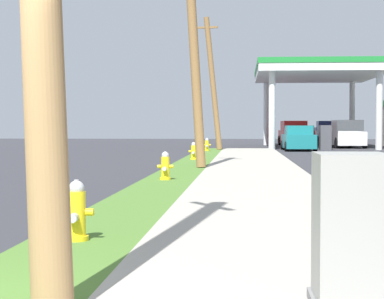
{
  "coord_description": "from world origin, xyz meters",
  "views": [
    {
      "loc": [
        2.65,
        -4.25,
        1.51
      ],
      "look_at": [
        1.14,
        16.17,
        0.83
      ],
      "focal_mm": 64.32,
      "sensor_mm": 36.0,
      "label": 1
    }
  ],
  "objects_px": {
    "fire_hydrant_fourth": "(207,145)",
    "truck_red_on_apron": "(296,134)",
    "utility_pole_background": "(213,82)",
    "truck_navy_at_far_bay": "(327,134)",
    "utility_cabinet": "(351,237)",
    "truck_white_at_forecourt": "(344,135)",
    "utility_pole_midground": "(194,43)",
    "fire_hydrant_nearest": "(77,214)",
    "fire_hydrant_second": "(165,167)",
    "fire_hydrant_third": "(194,152)",
    "car_teal_by_near_pump": "(298,139)"
  },
  "relations": [
    {
      "from": "fire_hydrant_fourth",
      "to": "truck_red_on_apron",
      "type": "distance_m",
      "value": 16.74
    },
    {
      "from": "utility_pole_background",
      "to": "truck_navy_at_far_bay",
      "type": "relative_size",
      "value": 1.48
    },
    {
      "from": "utility_cabinet",
      "to": "truck_white_at_forecourt",
      "type": "relative_size",
      "value": 0.22
    },
    {
      "from": "fire_hydrant_fourth",
      "to": "truck_red_on_apron",
      "type": "relative_size",
      "value": 0.13
    },
    {
      "from": "fire_hydrant_fourth",
      "to": "utility_cabinet",
      "type": "bearing_deg",
      "value": -85.16
    },
    {
      "from": "truck_red_on_apron",
      "to": "utility_pole_midground",
      "type": "bearing_deg",
      "value": -100.61
    },
    {
      "from": "utility_cabinet",
      "to": "truck_red_on_apron",
      "type": "distance_m",
      "value": 49.45
    },
    {
      "from": "utility_cabinet",
      "to": "fire_hydrant_nearest",
      "type": "bearing_deg",
      "value": 133.94
    },
    {
      "from": "fire_hydrant_fourth",
      "to": "utility_pole_background",
      "type": "bearing_deg",
      "value": 84.69
    },
    {
      "from": "fire_hydrant_second",
      "to": "fire_hydrant_fourth",
      "type": "distance_m",
      "value": 21.25
    },
    {
      "from": "fire_hydrant_third",
      "to": "truck_red_on_apron",
      "type": "bearing_deg",
      "value": 76.43
    },
    {
      "from": "utility_pole_background",
      "to": "truck_red_on_apron",
      "type": "height_order",
      "value": "utility_pole_background"
    },
    {
      "from": "fire_hydrant_fourth",
      "to": "utility_cabinet",
      "type": "height_order",
      "value": "utility_cabinet"
    },
    {
      "from": "fire_hydrant_second",
      "to": "utility_pole_midground",
      "type": "relative_size",
      "value": 0.09
    },
    {
      "from": "fire_hydrant_nearest",
      "to": "fire_hydrant_third",
      "type": "relative_size",
      "value": 1.0
    },
    {
      "from": "truck_white_at_forecourt",
      "to": "truck_navy_at_far_bay",
      "type": "height_order",
      "value": "same"
    },
    {
      "from": "fire_hydrant_nearest",
      "to": "utility_cabinet",
      "type": "bearing_deg",
      "value": -46.06
    },
    {
      "from": "fire_hydrant_nearest",
      "to": "truck_white_at_forecourt",
      "type": "distance_m",
      "value": 42.74
    },
    {
      "from": "fire_hydrant_third",
      "to": "utility_pole_background",
      "type": "relative_size",
      "value": 0.09
    },
    {
      "from": "fire_hydrant_third",
      "to": "truck_white_at_forecourt",
      "type": "relative_size",
      "value": 0.13
    },
    {
      "from": "fire_hydrant_third",
      "to": "utility_cabinet",
      "type": "bearing_deg",
      "value": -83.01
    },
    {
      "from": "utility_cabinet",
      "to": "car_teal_by_near_pump",
      "type": "xyz_separation_m",
      "value": [
        2.66,
        38.26,
        0.05
      ]
    },
    {
      "from": "fire_hydrant_fourth",
      "to": "truck_navy_at_far_bay",
      "type": "relative_size",
      "value": 0.14
    },
    {
      "from": "utility_pole_midground",
      "to": "truck_red_on_apron",
      "type": "distance_m",
      "value": 31.86
    },
    {
      "from": "fire_hydrant_nearest",
      "to": "fire_hydrant_third",
      "type": "distance_m",
      "value": 20.63
    },
    {
      "from": "fire_hydrant_fourth",
      "to": "car_teal_by_near_pump",
      "type": "relative_size",
      "value": 0.16
    },
    {
      "from": "fire_hydrant_fourth",
      "to": "truck_navy_at_far_bay",
      "type": "xyz_separation_m",
      "value": [
        9.08,
        18.77,
        0.47
      ]
    },
    {
      "from": "truck_white_at_forecourt",
      "to": "utility_cabinet",
      "type": "bearing_deg",
      "value": -98.22
    },
    {
      "from": "fire_hydrant_nearest",
      "to": "truck_navy_at_far_bay",
      "type": "height_order",
      "value": "truck_navy_at_far_bay"
    },
    {
      "from": "truck_white_at_forecourt",
      "to": "fire_hydrant_nearest",
      "type": "bearing_deg",
      "value": -102.56
    },
    {
      "from": "truck_navy_at_far_bay",
      "to": "utility_pole_background",
      "type": "bearing_deg",
      "value": -118.41
    },
    {
      "from": "fire_hydrant_third",
      "to": "utility_pole_midground",
      "type": "distance_m",
      "value": 6.67
    },
    {
      "from": "fire_hydrant_nearest",
      "to": "utility_pole_background",
      "type": "distance_m",
      "value": 33.46
    },
    {
      "from": "fire_hydrant_second",
      "to": "utility_pole_midground",
      "type": "xyz_separation_m",
      "value": [
        0.34,
        5.66,
        3.93
      ]
    },
    {
      "from": "utility_pole_midground",
      "to": "car_teal_by_near_pump",
      "type": "height_order",
      "value": "utility_pole_midground"
    },
    {
      "from": "fire_hydrant_nearest",
      "to": "utility_pole_midground",
      "type": "distance_m",
      "value": 15.76
    },
    {
      "from": "car_teal_by_near_pump",
      "to": "truck_navy_at_far_bay",
      "type": "bearing_deg",
      "value": 76.08
    },
    {
      "from": "utility_pole_background",
      "to": "truck_white_at_forecourt",
      "type": "bearing_deg",
      "value": 42.95
    },
    {
      "from": "utility_cabinet",
      "to": "truck_navy_at_far_bay",
      "type": "height_order",
      "value": "truck_navy_at_far_bay"
    },
    {
      "from": "car_teal_by_near_pump",
      "to": "fire_hydrant_third",
      "type": "bearing_deg",
      "value": -110.72
    },
    {
      "from": "car_teal_by_near_pump",
      "to": "truck_navy_at_far_bay",
      "type": "distance_m",
      "value": 14.74
    },
    {
      "from": "utility_pole_background",
      "to": "truck_navy_at_far_bay",
      "type": "xyz_separation_m",
      "value": [
        8.85,
        16.36,
        -3.28
      ]
    },
    {
      "from": "car_teal_by_near_pump",
      "to": "truck_navy_at_far_bay",
      "type": "xyz_separation_m",
      "value": [
        3.55,
        14.31,
        0.19
      ]
    },
    {
      "from": "fire_hydrant_nearest",
      "to": "truck_red_on_apron",
      "type": "distance_m",
      "value": 46.8
    },
    {
      "from": "truck_red_on_apron",
      "to": "utility_pole_background",
      "type": "bearing_deg",
      "value": -114.43
    },
    {
      "from": "utility_pole_midground",
      "to": "truck_navy_at_far_bay",
      "type": "height_order",
      "value": "utility_pole_midground"
    },
    {
      "from": "utility_pole_midground",
      "to": "car_teal_by_near_pump",
      "type": "bearing_deg",
      "value": 75.55
    },
    {
      "from": "utility_cabinet",
      "to": "truck_red_on_apron",
      "type": "relative_size",
      "value": 0.21
    },
    {
      "from": "fire_hydrant_third",
      "to": "utility_pole_background",
      "type": "bearing_deg",
      "value": 88.86
    },
    {
      "from": "truck_white_at_forecourt",
      "to": "fire_hydrant_third",
      "type": "bearing_deg",
      "value": -113.89
    }
  ]
}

